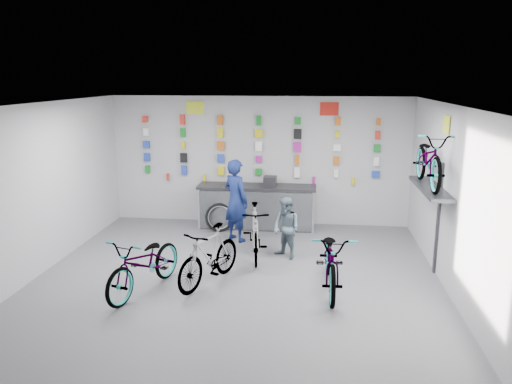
# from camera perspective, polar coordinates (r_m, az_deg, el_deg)

# --- Properties ---
(floor) EXTENTS (8.00, 8.00, 0.00)m
(floor) POSITION_cam_1_polar(r_m,az_deg,el_deg) (8.38, -2.75, -11.18)
(floor) COLOR #525257
(floor) RESTS_ON ground
(ceiling) EXTENTS (8.00, 8.00, 0.00)m
(ceiling) POSITION_cam_1_polar(r_m,az_deg,el_deg) (7.65, -3.00, 9.77)
(ceiling) COLOR white
(ceiling) RESTS_ON wall_back
(wall_back) EXTENTS (7.00, 0.00, 7.00)m
(wall_back) POSITION_cam_1_polar(r_m,az_deg,el_deg) (11.76, 0.35, 3.60)
(wall_back) COLOR #B0B0B2
(wall_back) RESTS_ON floor
(wall_front) EXTENTS (7.00, 0.00, 7.00)m
(wall_front) POSITION_cam_1_polar(r_m,az_deg,el_deg) (4.23, -12.13, -14.60)
(wall_front) COLOR #B0B0B2
(wall_front) RESTS_ON floor
(wall_left) EXTENTS (0.00, 8.00, 8.00)m
(wall_left) POSITION_cam_1_polar(r_m,az_deg,el_deg) (9.13, -25.10, -0.45)
(wall_left) COLOR #B0B0B2
(wall_left) RESTS_ON floor
(wall_right) EXTENTS (0.00, 8.00, 8.00)m
(wall_right) POSITION_cam_1_polar(r_m,az_deg,el_deg) (8.09, 22.42, -1.81)
(wall_right) COLOR #B0B0B2
(wall_right) RESTS_ON floor
(counter) EXTENTS (2.70, 0.66, 1.00)m
(counter) POSITION_cam_1_polar(r_m,az_deg,el_deg) (11.53, 0.09, -1.75)
(counter) COLOR black
(counter) RESTS_ON floor
(merch_wall) EXTENTS (5.57, 0.08, 1.57)m
(merch_wall) POSITION_cam_1_polar(r_m,az_deg,el_deg) (11.65, 0.17, 4.93)
(merch_wall) COLOR #157B22
(merch_wall) RESTS_ON wall_back
(wall_bracket) EXTENTS (0.39, 1.90, 2.00)m
(wall_bracket) POSITION_cam_1_polar(r_m,az_deg,el_deg) (9.18, 19.41, -0.10)
(wall_bracket) COLOR #333338
(wall_bracket) RESTS_ON wall_right
(sign_left) EXTENTS (0.42, 0.02, 0.30)m
(sign_left) POSITION_cam_1_polar(r_m,az_deg,el_deg) (11.86, -6.98, 9.52)
(sign_left) COLOR #D3E22E
(sign_left) RESTS_ON wall_back
(sign_right) EXTENTS (0.42, 0.02, 0.30)m
(sign_right) POSITION_cam_1_polar(r_m,az_deg,el_deg) (11.53, 8.37, 9.38)
(sign_right) COLOR red
(sign_right) RESTS_ON wall_back
(sign_side) EXTENTS (0.02, 0.40, 0.30)m
(sign_side) POSITION_cam_1_polar(r_m,az_deg,el_deg) (9.04, 20.93, 7.22)
(sign_side) COLOR #D3E22E
(sign_side) RESTS_ON wall_right
(bike_left) EXTENTS (1.18, 1.97, 0.98)m
(bike_left) POSITION_cam_1_polar(r_m,az_deg,el_deg) (8.34, -12.59, -7.97)
(bike_left) COLOR gray
(bike_left) RESTS_ON floor
(bike_center) EXTENTS (1.12, 1.71, 1.00)m
(bike_center) POSITION_cam_1_polar(r_m,az_deg,el_deg) (8.48, -5.39, -7.27)
(bike_center) COLOR gray
(bike_center) RESTS_ON floor
(bike_right) EXTENTS (0.74, 2.00, 1.04)m
(bike_right) POSITION_cam_1_polar(r_m,az_deg,el_deg) (8.31, 8.63, -7.63)
(bike_right) COLOR gray
(bike_right) RESTS_ON floor
(bike_service) EXTENTS (0.73, 1.77, 1.03)m
(bike_service) POSITION_cam_1_polar(r_m,az_deg,el_deg) (9.63, -0.10, -4.59)
(bike_service) COLOR gray
(bike_service) RESTS_ON floor
(bike_wall) EXTENTS (0.63, 1.80, 0.95)m
(bike_wall) POSITION_cam_1_polar(r_m,az_deg,el_deg) (9.05, 19.21, 3.54)
(bike_wall) COLOR gray
(bike_wall) RESTS_ON wall_bracket
(clerk) EXTENTS (0.77, 0.73, 1.76)m
(clerk) POSITION_cam_1_polar(r_m,az_deg,el_deg) (10.55, -2.31, -0.95)
(clerk) COLOR navy
(clerk) RESTS_ON floor
(customer) EXTENTS (0.74, 0.73, 1.20)m
(customer) POSITION_cam_1_polar(r_m,az_deg,el_deg) (9.59, 3.48, -4.15)
(customer) COLOR #4E616C
(customer) RESTS_ON floor
(spare_wheel) EXTENTS (0.69, 0.36, 0.66)m
(spare_wheel) POSITION_cam_1_polar(r_m,az_deg,el_deg) (11.34, -4.19, -2.91)
(spare_wheel) COLOR black
(spare_wheel) RESTS_ON floor
(register) EXTENTS (0.29, 0.31, 0.22)m
(register) POSITION_cam_1_polar(r_m,az_deg,el_deg) (11.36, 1.62, 1.25)
(register) COLOR black
(register) RESTS_ON counter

